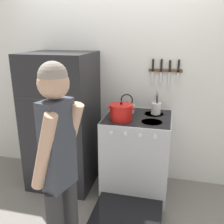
% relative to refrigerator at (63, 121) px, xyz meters
% --- Properties ---
extents(ground_plane, '(14.00, 14.00, 0.00)m').
position_rel_refrigerator_xyz_m(ground_plane, '(0.60, 0.35, -0.80)').
color(ground_plane, slate).
extents(wall_back, '(10.00, 0.06, 2.55)m').
position_rel_refrigerator_xyz_m(wall_back, '(0.60, 0.38, 0.48)').
color(wall_back, silver).
rests_on(wall_back, ground_plane).
extents(refrigerator, '(0.75, 0.73, 1.60)m').
position_rel_refrigerator_xyz_m(refrigerator, '(0.00, 0.00, 0.00)').
color(refrigerator, black).
rests_on(refrigerator, ground_plane).
extents(stove_range, '(0.72, 1.42, 0.92)m').
position_rel_refrigerator_xyz_m(stove_range, '(0.90, -0.03, -0.34)').
color(stove_range, silver).
rests_on(stove_range, ground_plane).
extents(dutch_oven_pot, '(0.29, 0.25, 0.19)m').
position_rel_refrigerator_xyz_m(dutch_oven_pot, '(0.74, -0.12, 0.21)').
color(dutch_oven_pot, red).
rests_on(dutch_oven_pot, stove_range).
extents(tea_kettle, '(0.23, 0.18, 0.22)m').
position_rel_refrigerator_xyz_m(tea_kettle, '(0.75, 0.15, 0.18)').
color(tea_kettle, silver).
rests_on(tea_kettle, stove_range).
extents(utensil_jar, '(0.11, 0.11, 0.26)m').
position_rel_refrigerator_xyz_m(utensil_jar, '(1.08, 0.16, 0.19)').
color(utensil_jar, silver).
rests_on(utensil_jar, stove_range).
extents(person, '(0.32, 0.38, 1.65)m').
position_rel_refrigerator_xyz_m(person, '(0.55, -1.23, 0.14)').
color(person, '#2D2D30').
rests_on(person, ground_plane).
extents(wall_knife_strip, '(0.38, 0.03, 0.35)m').
position_rel_refrigerator_xyz_m(wall_knife_strip, '(1.15, 0.33, 0.60)').
color(wall_knife_strip, brown).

